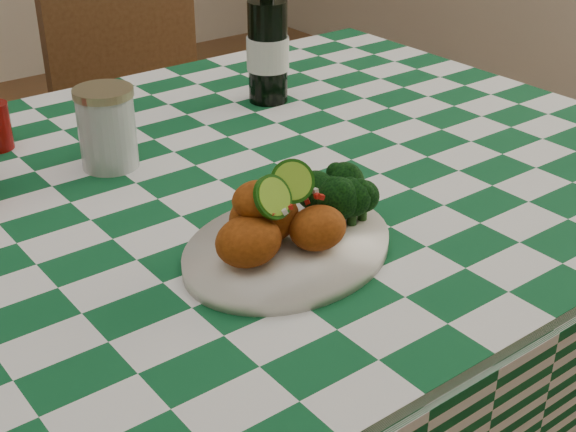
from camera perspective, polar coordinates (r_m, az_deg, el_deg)
dining_table at (r=1.37m, az=-7.96°, el=-13.60°), size 1.66×1.06×0.79m
plate at (r=0.99m, az=-0.00°, el=-2.34°), size 0.33×0.28×0.02m
fried_chicken_pile at (r=0.96m, az=-0.44°, el=0.49°), size 0.15×0.11×0.10m
broccoli_side at (r=1.04m, az=3.81°, el=1.49°), size 0.08×0.08×0.06m
mason_jar at (r=1.24m, az=-12.75°, el=6.12°), size 0.11×0.11×0.12m
beer_bottle at (r=1.47m, az=-1.46°, el=12.88°), size 0.09×0.09×0.25m
wooden_chair_right at (r=2.06m, az=-8.70°, el=3.20°), size 0.41×0.43×0.88m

